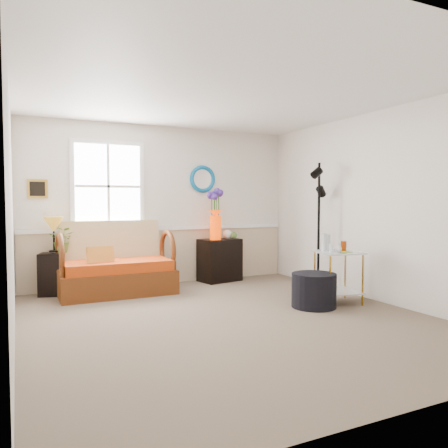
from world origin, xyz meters
name	(u,v)px	position (x,y,z in m)	size (l,w,h in m)	color
floor	(230,319)	(0.00, 0.00, 0.00)	(4.50, 5.00, 0.01)	#806F5B
ceiling	(230,92)	(0.00, 0.00, 2.60)	(4.50, 5.00, 0.01)	white
walls	(230,207)	(0.00, 0.00, 1.30)	(4.51, 5.01, 2.60)	silver
wainscot	(164,256)	(0.00, 2.48, 0.45)	(4.46, 0.02, 0.90)	tan
chair_rail	(164,228)	(0.00, 2.47, 0.92)	(4.46, 0.04, 0.06)	white
window	(108,186)	(-0.90, 2.47, 1.60)	(1.14, 0.06, 1.44)	white
picture	(37,189)	(-1.92, 2.48, 1.55)	(0.28, 0.03, 0.28)	gold
mirror	(202,179)	(0.70, 2.48, 1.75)	(0.47, 0.47, 0.07)	#148ECB
loveseat	(116,258)	(-0.89, 1.99, 0.53)	(1.64, 0.93, 1.07)	#592612
throw_pillow	(101,260)	(-1.13, 1.87, 0.54)	(0.37, 0.09, 0.37)	orange
lamp_stand	(53,274)	(-1.74, 2.30, 0.31)	(0.35, 0.35, 0.62)	black
table_lamp	(54,235)	(-1.72, 2.26, 0.88)	(0.29, 0.29, 0.53)	#AD7721
potted_plant	(62,243)	(-1.61, 2.27, 0.76)	(0.34, 0.38, 0.29)	#44682A
cabinet	(220,260)	(0.92, 2.26, 0.36)	(0.67, 0.43, 0.72)	black
flower_vase	(215,215)	(0.82, 2.20, 1.14)	(0.25, 0.25, 0.84)	#E43600
side_table	(338,277)	(1.69, 0.12, 0.35)	(0.55, 0.55, 0.70)	#B28524
tabletop_items	(336,243)	(1.68, 0.16, 0.81)	(0.39, 0.39, 0.23)	silver
floor_lamp	(319,227)	(1.95, 0.89, 0.98)	(0.28, 0.28, 1.95)	black
ottoman	(314,290)	(1.24, 0.05, 0.22)	(0.57, 0.57, 0.44)	black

